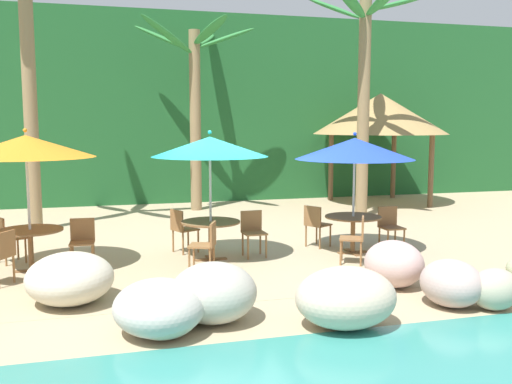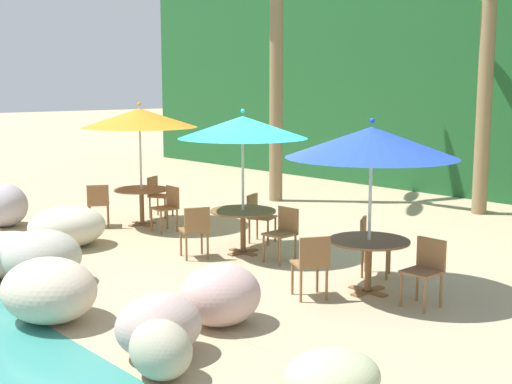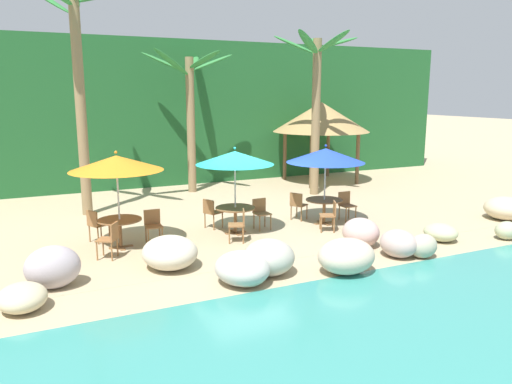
% 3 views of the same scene
% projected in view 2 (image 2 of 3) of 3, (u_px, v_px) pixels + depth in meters
% --- Properties ---
extents(ground_plane, '(120.00, 120.00, 0.00)m').
position_uv_depth(ground_plane, '(253.00, 256.00, 11.31)').
color(ground_plane, tan).
extents(terrace_deck, '(18.00, 5.20, 0.01)m').
position_uv_depth(terrace_deck, '(253.00, 256.00, 11.31)').
color(terrace_deck, tan).
rests_on(terrace_deck, ground).
extents(rock_seawall, '(17.02, 3.15, 0.87)m').
position_uv_depth(rock_seawall, '(78.00, 260.00, 9.74)').
color(rock_seawall, beige).
rests_on(rock_seawall, ground).
extents(umbrella_orange, '(2.29, 2.29, 2.47)m').
position_uv_depth(umbrella_orange, '(139.00, 118.00, 13.49)').
color(umbrella_orange, silver).
rests_on(umbrella_orange, ground).
extents(dining_table_orange, '(1.10, 1.10, 0.74)m').
position_uv_depth(dining_table_orange, '(142.00, 195.00, 13.73)').
color(dining_table_orange, brown).
rests_on(dining_table_orange, ground).
extents(chair_orange_seaward, '(0.44, 0.45, 0.87)m').
position_uv_depth(chair_orange_seaward, '(168.00, 205.00, 13.16)').
color(chair_orange_seaward, olive).
rests_on(chair_orange_seaward, ground).
extents(chair_orange_inland, '(0.58, 0.57, 0.87)m').
position_uv_depth(chair_orange_inland, '(157.00, 193.00, 14.57)').
color(chair_orange_inland, olive).
rests_on(chair_orange_inland, ground).
extents(chair_orange_left, '(0.58, 0.58, 0.87)m').
position_uv_depth(chair_orange_left, '(98.00, 202.00, 13.50)').
color(chair_orange_left, olive).
rests_on(chair_orange_left, ground).
extents(umbrella_teal, '(2.14, 2.14, 2.42)m').
position_uv_depth(umbrella_teal, '(243.00, 127.00, 11.18)').
color(umbrella_teal, silver).
rests_on(umbrella_teal, ground).
extents(dining_table_teal, '(1.10, 1.10, 0.74)m').
position_uv_depth(dining_table_teal, '(243.00, 217.00, 11.41)').
color(dining_table_teal, brown).
rests_on(dining_table_teal, ground).
extents(chair_teal_seaward, '(0.44, 0.44, 0.87)m').
position_uv_depth(chair_teal_seaward, '(284.00, 230.00, 10.89)').
color(chair_teal_seaward, olive).
rests_on(chair_teal_seaward, ground).
extents(chair_teal_inland, '(0.56, 0.56, 0.87)m').
position_uv_depth(chair_teal_inland, '(258.00, 214.00, 12.24)').
color(chair_teal_inland, olive).
rests_on(chair_teal_inland, ground).
extents(chair_teal_left, '(0.55, 0.55, 0.87)m').
position_uv_depth(chair_teal_left, '(195.00, 228.00, 11.05)').
color(chair_teal_left, olive).
rests_on(chair_teal_left, ground).
extents(umbrella_blue, '(2.30, 2.30, 2.38)m').
position_uv_depth(umbrella_blue, '(372.00, 142.00, 9.02)').
color(umbrella_blue, silver).
rests_on(umbrella_blue, ground).
extents(dining_table_blue, '(1.10, 1.10, 0.74)m').
position_uv_depth(dining_table_blue, '(369.00, 249.00, 9.24)').
color(dining_table_blue, brown).
rests_on(dining_table_blue, ground).
extents(chair_blue_seaward, '(0.42, 0.43, 0.87)m').
position_uv_depth(chair_blue_seaward, '(426.00, 267.00, 8.70)').
color(chair_blue_seaward, olive).
rests_on(chair_blue_seaward, ground).
extents(chair_blue_inland, '(0.58, 0.58, 0.87)m').
position_uv_depth(chair_blue_inland, '(370.00, 242.00, 10.09)').
color(chair_blue_inland, olive).
rests_on(chair_blue_inland, ground).
extents(chair_blue_left, '(0.57, 0.57, 0.87)m').
position_uv_depth(chair_blue_left, '(312.00, 262.00, 8.95)').
color(chair_blue_left, olive).
rests_on(chair_blue_left, ground).
extents(palm_tree_nearest, '(3.37, 3.65, 7.18)m').
position_uv_depth(palm_tree_nearest, '(277.00, 5.00, 16.01)').
color(palm_tree_nearest, olive).
rests_on(palm_tree_nearest, ground).
extents(palm_tree_second, '(3.60, 3.62, 5.43)m').
position_uv_depth(palm_tree_second, '(487.00, 45.00, 14.49)').
color(palm_tree_second, olive).
rests_on(palm_tree_second, ground).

